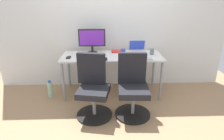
{
  "coord_description": "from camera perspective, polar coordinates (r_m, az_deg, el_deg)",
  "views": [
    {
      "loc": [
        -0.11,
        -3.28,
        1.74
      ],
      "look_at": [
        0.0,
        -0.05,
        0.48
      ],
      "focal_mm": 31.33,
      "sensor_mm": 36.0,
      "label": 1
    }
  ],
  "objects": [
    {
      "name": "pen_cup",
      "position": [
        3.54,
        11.57,
        5.27
      ],
      "size": [
        0.07,
        0.07,
        0.1
      ],
      "primitive_type": "cylinder",
      "color": "slate",
      "rests_on": "desk"
    },
    {
      "name": "open_laptop",
      "position": [
        3.62,
        7.43,
        5.92
      ],
      "size": [
        0.31,
        0.28,
        0.22
      ],
      "color": "silver",
      "rests_on": "desk"
    },
    {
      "name": "back_wall",
      "position": [
        3.71,
        -0.25,
        14.55
      ],
      "size": [
        4.4,
        0.04,
        2.6
      ],
      "primitive_type": "cube",
      "color": "white",
      "rests_on": "ground"
    },
    {
      "name": "water_bottle_on_floor",
      "position": [
        3.68,
        -17.6,
        -5.34
      ],
      "size": [
        0.09,
        0.09,
        0.31
      ],
      "color": "#A5D8B2",
      "rests_on": "ground"
    },
    {
      "name": "coffee_mug",
      "position": [
        3.51,
        3.32,
        5.4
      ],
      "size": [
        0.08,
        0.08,
        0.09
      ],
      "primitive_type": "cylinder",
      "color": "blue",
      "rests_on": "desk"
    },
    {
      "name": "desktop_monitor",
      "position": [
        3.56,
        -5.87,
        8.93
      ],
      "size": [
        0.48,
        0.18,
        0.43
      ],
      "color": "#262626",
      "rests_on": "desk"
    },
    {
      "name": "phone_near_laptop",
      "position": [
        3.39,
        -12.54,
        3.6
      ],
      "size": [
        0.07,
        0.14,
        0.01
      ],
      "primitive_type": "cube",
      "color": "black",
      "rests_on": "desk"
    },
    {
      "name": "mouse_by_monitor",
      "position": [
        3.26,
        4.02,
        3.59
      ],
      "size": [
        0.06,
        0.1,
        0.03
      ],
      "primitive_type": "ellipsoid",
      "color": "#515156",
      "rests_on": "desk"
    },
    {
      "name": "keyboard_by_monitor",
      "position": [
        3.36,
        -6.76,
        3.88
      ],
      "size": [
        0.34,
        0.12,
        0.02
      ],
      "primitive_type": "cube",
      "color": "#2D2D2D",
      "rests_on": "desk"
    },
    {
      "name": "desk",
      "position": [
        3.45,
        -0.03,
        3.25
      ],
      "size": [
        1.76,
        0.65,
        0.73
      ],
      "color": "silver",
      "rests_on": "ground"
    },
    {
      "name": "ground_plane",
      "position": [
        3.72,
        -0.03,
        -6.57
      ],
      "size": [
        5.28,
        5.28,
        0.0
      ],
      "primitive_type": "plane",
      "color": "#9E7A56"
    },
    {
      "name": "mouse_by_laptop",
      "position": [
        3.2,
        -6.82,
        3.13
      ],
      "size": [
        0.06,
        0.1,
        0.03
      ],
      "primitive_type": "ellipsoid",
      "color": "#515156",
      "rests_on": "desk"
    },
    {
      "name": "keyboard_by_laptop",
      "position": [
        3.26,
        8.77,
        3.26
      ],
      "size": [
        0.34,
        0.12,
        0.02
      ],
      "primitive_type": "cube",
      "color": "#B7B7B7",
      "rests_on": "desk"
    },
    {
      "name": "notebook",
      "position": [
        3.64,
        1.51,
        5.47
      ],
      "size": [
        0.21,
        0.15,
        0.03
      ],
      "primitive_type": "cube",
      "color": "red",
      "rests_on": "desk"
    },
    {
      "name": "office_chair_left",
      "position": [
        2.92,
        -5.55,
        -5.49
      ],
      "size": [
        0.54,
        0.54,
        0.94
      ],
      "color": "black",
      "rests_on": "ground"
    },
    {
      "name": "office_chair_right",
      "position": [
        2.95,
        6.07,
        -5.3
      ],
      "size": [
        0.54,
        0.54,
        0.94
      ],
      "color": "black",
      "rests_on": "ground"
    },
    {
      "name": "phone_near_monitor",
      "position": [
        3.22,
        -2.0,
        3.21
      ],
      "size": [
        0.07,
        0.14,
        0.01
      ],
      "primitive_type": "cube",
      "color": "black",
      "rests_on": "desk"
    }
  ]
}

